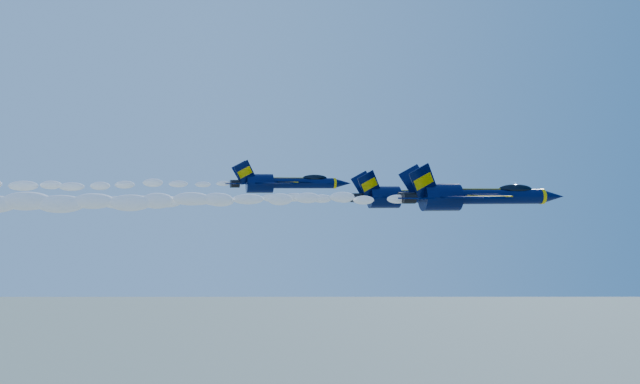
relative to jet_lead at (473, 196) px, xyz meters
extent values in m
cylinder|color=#020A30|center=(2.98, 0.00, -0.07)|extent=(9.52, 1.59, 1.59)
ellipsoid|color=#020A30|center=(-3.68, 0.00, -0.12)|extent=(1.65, 2.86, 6.77)
cone|color=#020A30|center=(9.12, 0.00, -0.07)|extent=(2.75, 1.59, 1.59)
cylinder|color=#EEBB00|center=(7.85, 0.00, -0.07)|extent=(0.37, 1.65, 1.65)
ellipsoid|color=black|center=(4.78, 0.00, 0.72)|extent=(3.81, 1.24, 1.05)
cube|color=#EEBB00|center=(4.78, 0.00, 0.40)|extent=(4.44, 1.06, 0.19)
cube|color=#020A30|center=(-1.78, -4.23, -0.07)|extent=(5.67, 6.72, 0.19)
cube|color=#020A30|center=(-1.78, 4.23, -0.07)|extent=(5.67, 6.72, 0.19)
cube|color=#EEBB00|center=(-0.30, -4.23, 0.03)|extent=(2.55, 5.30, 0.11)
cube|color=#EEBB00|center=(-0.30, 4.23, 0.03)|extent=(2.55, 5.30, 0.11)
cube|color=#020A30|center=(-6.01, -1.11, 1.52)|extent=(3.45, 1.09, 3.71)
cube|color=#020A30|center=(-6.01, 1.11, 1.52)|extent=(3.45, 1.09, 3.71)
cylinder|color=black|center=(-7.38, -0.69, -0.18)|extent=(1.27, 1.16, 1.16)
cylinder|color=black|center=(-7.38, 0.69, -0.18)|extent=(1.27, 1.16, 1.16)
cube|color=#EEBB00|center=(-0.19, 0.00, 0.75)|extent=(11.64, 0.37, 0.08)
ellipsoid|color=white|center=(-34.08, 0.00, -0.45)|extent=(52.34, 2.21, 1.99)
cylinder|color=#020A30|center=(0.13, 11.86, -0.20)|extent=(8.75, 1.46, 1.46)
ellipsoid|color=#020A30|center=(-6.00, 11.86, -0.25)|extent=(1.52, 2.63, 6.22)
cone|color=#020A30|center=(5.77, 11.86, -0.20)|extent=(2.53, 1.46, 1.46)
cylinder|color=#EEBB00|center=(4.60, 11.86, -0.20)|extent=(0.34, 1.52, 1.52)
ellipsoid|color=black|center=(1.78, 11.86, 0.53)|extent=(3.50, 1.14, 0.96)
cube|color=#EEBB00|center=(1.78, 11.86, 0.23)|extent=(4.08, 0.97, 0.18)
cube|color=#020A30|center=(-4.24, 7.97, -0.20)|extent=(5.21, 6.18, 0.18)
cube|color=#020A30|center=(-4.24, 15.75, -0.20)|extent=(5.21, 6.18, 0.18)
cube|color=#EEBB00|center=(-2.88, 7.97, -0.11)|extent=(2.34, 4.87, 0.10)
cube|color=#EEBB00|center=(-2.88, 15.75, -0.11)|extent=(2.34, 4.87, 0.10)
cube|color=#020A30|center=(-8.13, 10.84, 1.26)|extent=(3.17, 1.00, 3.41)
cube|color=#020A30|center=(-8.13, 12.89, 1.26)|extent=(3.17, 1.00, 3.41)
cylinder|color=black|center=(-9.40, 11.23, -0.30)|extent=(1.17, 1.07, 1.07)
cylinder|color=black|center=(-9.40, 12.50, -0.30)|extent=(1.17, 1.07, 1.07)
cube|color=#EEBB00|center=(-2.79, 11.86, 0.56)|extent=(10.70, 0.34, 0.08)
ellipsoid|color=white|center=(-36.05, 11.86, -0.57)|extent=(52.34, 2.03, 1.83)
cylinder|color=#020A30|center=(-14.62, 17.83, 1.45)|extent=(7.82, 1.30, 1.30)
ellipsoid|color=#020A30|center=(-20.09, 17.83, 1.41)|extent=(1.35, 2.35, 5.56)
cone|color=#020A30|center=(-9.58, 17.83, 1.45)|extent=(2.26, 1.30, 1.30)
cylinder|color=#EEBB00|center=(-10.62, 17.83, 1.45)|extent=(0.30, 1.35, 1.35)
ellipsoid|color=black|center=(-13.14, 17.83, 2.10)|extent=(3.13, 1.02, 0.86)
cube|color=#EEBB00|center=(-13.14, 17.83, 1.84)|extent=(3.65, 0.87, 0.16)
cube|color=#020A30|center=(-18.53, 14.35, 1.45)|extent=(4.66, 5.52, 0.16)
cube|color=#020A30|center=(-18.53, 21.30, 1.45)|extent=(4.66, 5.52, 0.16)
cube|color=#EEBB00|center=(-17.31, 14.35, 1.54)|extent=(2.09, 4.35, 0.09)
cube|color=#EEBB00|center=(-17.31, 21.30, 1.54)|extent=(2.09, 4.35, 0.09)
cube|color=#020A30|center=(-22.00, 16.92, 2.75)|extent=(2.83, 0.89, 3.05)
cube|color=#020A30|center=(-22.00, 18.74, 2.75)|extent=(2.83, 0.89, 3.05)
cylinder|color=black|center=(-23.13, 17.26, 1.36)|extent=(1.04, 0.96, 0.96)
cylinder|color=black|center=(-23.13, 18.39, 1.36)|extent=(1.04, 0.96, 0.96)
cube|color=#EEBB00|center=(-17.23, 17.83, 2.13)|extent=(9.55, 0.30, 0.07)
ellipsoid|color=white|center=(-49.73, 17.83, 1.09)|extent=(52.34, 1.82, 1.63)
camera|label=1|loc=(-32.04, -69.13, 0.77)|focal=40.00mm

